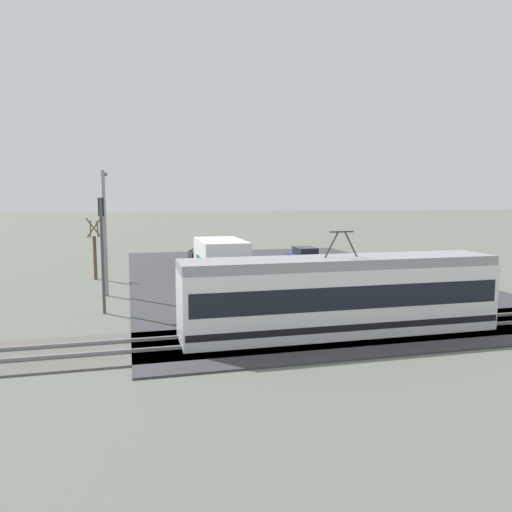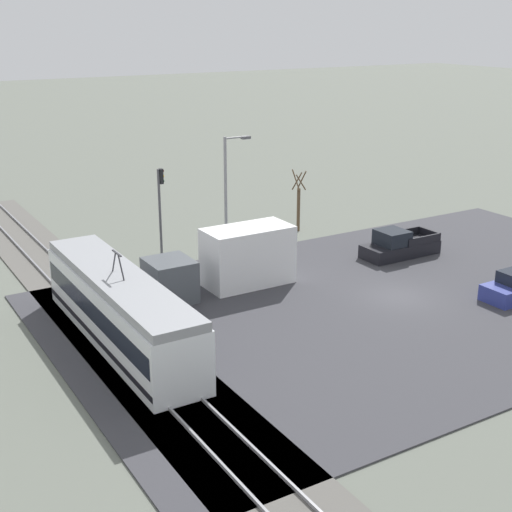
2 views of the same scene
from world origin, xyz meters
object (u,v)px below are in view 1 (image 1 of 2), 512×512
box_truck (225,273)px  pickup_truck (204,262)px  street_lamp_near_crossing (105,224)px  street_tree (95,251)px  sedan_car_0 (305,258)px  light_rail_tram (340,296)px  traffic_light_pole (102,240)px

box_truck → pickup_truck: size_ratio=1.65×
street_lamp_near_crossing → street_tree: bearing=-80.7°
box_truck → sedan_car_0: size_ratio=1.91×
pickup_truck → street_lamp_near_crossing: street_lamp_near_crossing is taller
pickup_truck → sedan_car_0: pickup_truck is taller
light_rail_tram → box_truck: bearing=-65.5°
light_rail_tram → street_lamp_near_crossing: (10.27, -11.55, 2.70)m
sedan_car_0 → light_rail_tram: bearing=-106.0°
light_rail_tram → traffic_light_pole: size_ratio=2.35×
box_truck → street_tree: street_tree is taller
street_tree → box_truck: bearing=127.7°
light_rail_tram → street_lamp_near_crossing: size_ratio=1.85×
box_truck → pickup_truck: bearing=-93.0°
traffic_light_pole → street_tree: 11.42m
light_rail_tram → pickup_truck: (2.98, -20.14, -0.94)m
sedan_car_0 → street_tree: bearing=-169.9°
traffic_light_pole → street_lamp_near_crossing: bearing=-89.4°
street_lamp_near_crossing → traffic_light_pole: bearing=90.6°
light_rail_tram → sedan_car_0: 21.83m
sedan_car_0 → street_lamp_near_crossing: street_lamp_near_crossing is taller
light_rail_tram → pickup_truck: bearing=-81.6°
pickup_truck → sedan_car_0: size_ratio=1.16×
box_truck → pickup_truck: (-0.63, -12.21, -0.89)m
box_truck → street_lamp_near_crossing: (6.65, -3.62, 2.75)m
box_truck → traffic_light_pole: bearing=10.9°
light_rail_tram → box_truck: 8.71m
traffic_light_pole → street_lamp_near_crossing: 4.93m
box_truck → street_tree: 12.59m
sedan_car_0 → street_lamp_near_crossing: bearing=-150.0°
box_truck → street_lamp_near_crossing: street_lamp_near_crossing is taller
pickup_truck → traffic_light_pole: size_ratio=0.88×
light_rail_tram → pickup_truck: light_rail_tram is taller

